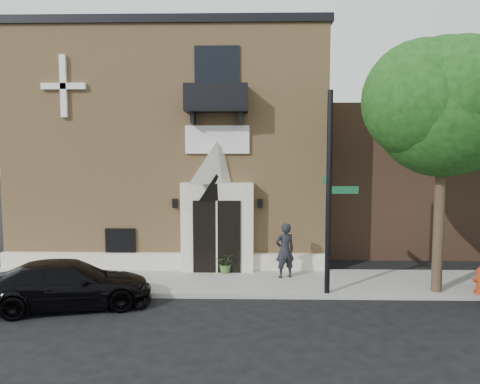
% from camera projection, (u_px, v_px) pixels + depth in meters
% --- Properties ---
extents(ground, '(120.00, 120.00, 0.00)m').
position_uv_depth(ground, '(244.00, 299.00, 14.29)').
color(ground, black).
rests_on(ground, ground).
extents(sidewalk, '(42.00, 3.00, 0.15)m').
position_uv_depth(sidewalk, '(274.00, 283.00, 15.75)').
color(sidewalk, gray).
rests_on(sidewalk, ground).
extents(church, '(12.20, 11.01, 9.30)m').
position_uv_depth(church, '(183.00, 147.00, 21.83)').
color(church, tan).
rests_on(church, ground).
extents(street_tree_left, '(4.97, 4.38, 7.77)m').
position_uv_depth(street_tree_left, '(446.00, 106.00, 13.93)').
color(street_tree_left, '#38281C').
rests_on(street_tree_left, sidewalk).
extents(black_sedan, '(5.01, 3.01, 1.36)m').
position_uv_depth(black_sedan, '(69.00, 284.00, 13.52)').
color(black_sedan, black).
rests_on(black_sedan, ground).
extents(street_sign, '(0.98, 0.98, 6.17)m').
position_uv_depth(street_sign, '(329.00, 193.00, 14.14)').
color(street_sign, black).
rests_on(street_sign, sidewalk).
extents(planter, '(0.67, 0.59, 0.72)m').
position_uv_depth(planter, '(226.00, 263.00, 16.67)').
color(planter, '#476D30').
rests_on(planter, sidewalk).
extents(pedestrian_near, '(0.80, 0.65, 1.89)m').
position_uv_depth(pedestrian_near, '(285.00, 250.00, 16.04)').
color(pedestrian_near, black).
rests_on(pedestrian_near, sidewalk).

